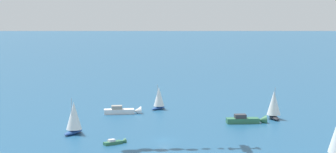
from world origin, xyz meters
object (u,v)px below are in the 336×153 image
object	(u,v)px
sailboat_inshore	(74,118)
sailboat_trailing	(159,98)
motorboat_offshore	(124,111)
motorboat_far_stbd	(248,120)
sailboat_ahead	(274,104)
motorboat_near_centre	(116,142)

from	to	relation	value
sailboat_inshore	sailboat_trailing	bearing A→B (deg)	-161.51
sailboat_inshore	motorboat_offshore	world-z (taller)	sailboat_inshore
motorboat_far_stbd	sailboat_trailing	distance (m)	33.14
motorboat_far_stbd	sailboat_inshore	bearing A→B (deg)	-24.83
motorboat_far_stbd	sailboat_inshore	world-z (taller)	sailboat_inshore
sailboat_inshore	sailboat_ahead	world-z (taller)	sailboat_ahead
motorboat_far_stbd	sailboat_trailing	world-z (taller)	sailboat_trailing
sailboat_inshore	motorboat_offshore	distance (m)	30.09
motorboat_far_stbd	motorboat_near_centre	bearing A→B (deg)	-5.91
motorboat_offshore	sailboat_trailing	size ratio (longest dim) A/B	1.36
motorboat_near_centre	sailboat_inshore	bearing A→B (deg)	-85.29
sailboat_inshore	motorboat_offshore	size ratio (longest dim) A/B	0.85
motorboat_near_centre	motorboat_far_stbd	size ratio (longest dim) A/B	0.54
sailboat_inshore	sailboat_ahead	distance (m)	56.56
motorboat_near_centre	motorboat_far_stbd	bearing A→B (deg)	174.09
motorboat_near_centre	motorboat_offshore	bearing A→B (deg)	-130.34
motorboat_far_stbd	sailboat_trailing	bearing A→B (deg)	-83.85
sailboat_ahead	motorboat_offshore	bearing A→B (deg)	-53.01
sailboat_inshore	motorboat_near_centre	bearing A→B (deg)	94.71
motorboat_far_stbd	motorboat_offshore	world-z (taller)	motorboat_offshore
sailboat_trailing	sailboat_ahead	world-z (taller)	sailboat_ahead
motorboat_far_stbd	sailboat_ahead	size ratio (longest dim) A/B	1.14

